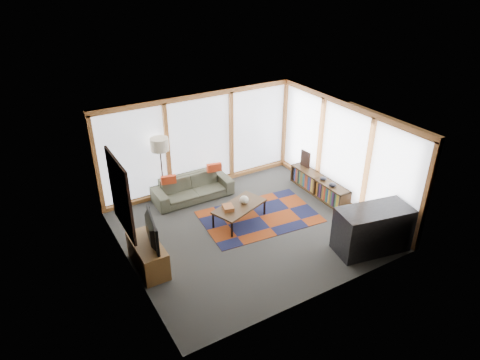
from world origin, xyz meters
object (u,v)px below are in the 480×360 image
sofa (193,188)px  coffee_table (239,213)px  tv_console (148,255)px  floor_lamp (162,172)px  bar_counter (372,229)px  television (148,231)px  bookshelf (319,186)px

sofa → coffee_table: bearing=-72.2°
sofa → tv_console: same height
floor_lamp → tv_console: (-1.23, -2.25, -0.59)m
sofa → bar_counter: (2.37, -3.89, 0.20)m
sofa → television: size_ratio=2.01×
television → bar_counter: bearing=-102.3°
coffee_table → television: 2.54m
sofa → bar_counter: size_ratio=1.31×
sofa → bar_counter: bearing=-58.3°
television → bookshelf: bearing=-72.4°
coffee_table → bar_counter: size_ratio=0.83×
bookshelf → tv_console: 4.92m
bookshelf → television: (-4.83, -0.60, 0.64)m
floor_lamp → tv_console: size_ratio=1.48×
television → floor_lamp: bearing=-16.9°
bar_counter → floor_lamp: bearing=138.5°
tv_console → bar_counter: size_ratio=0.76×
floor_lamp → bookshelf: (3.66, -1.66, -0.63)m
floor_lamp → bar_counter: floor_lamp is taller
coffee_table → tv_console: (-2.43, -0.53, 0.08)m
tv_console → television: bearing=-24.7°
floor_lamp → tv_console: bearing=-118.7°
sofa → bookshelf: bearing=-26.7°
bookshelf → bar_counter: bar_counter is taller
bookshelf → television: size_ratio=1.97×
coffee_table → television: size_ratio=1.27×
sofa → bookshelf: size_ratio=1.02×
coffee_table → tv_console: bearing=-167.8°
sofa → tv_console: size_ratio=1.71×
tv_console → television: (0.05, -0.02, 0.59)m
bookshelf → tv_console: bearing=-173.2°
coffee_table → tv_console: tv_console is taller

